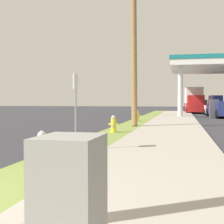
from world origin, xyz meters
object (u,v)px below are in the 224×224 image
fire_hydrant_nearest (42,151)px  utility_pole_midground (134,34)px  fire_hydrant_second (113,125)px  street_sign_post (76,95)px  truck_navy_on_apron (223,107)px  utility_cabinet (70,215)px  truck_red_at_far_bay (194,101)px  fire_hydrant_third (137,116)px  car_black_by_near_pump (216,108)px  car_white_by_far_pump (217,108)px

fire_hydrant_nearest → utility_pole_midground: utility_pole_midground is taller
fire_hydrant_nearest → fire_hydrant_second: 7.29m
street_sign_post → truck_navy_on_apron: bearing=73.2°
utility_cabinet → truck_navy_on_apron: bearing=80.9°
utility_pole_midground → street_sign_post: size_ratio=4.67×
utility_pole_midground → truck_red_at_far_bay: size_ratio=1.53×
utility_pole_midground → truck_red_at_far_bay: bearing=79.7°
fire_hydrant_third → street_sign_post: 12.72m
fire_hydrant_second → utility_cabinet: utility_cabinet is taller
fire_hydrant_nearest → truck_navy_on_apron: bearing=74.9°
car_black_by_near_pump → truck_navy_on_apron: bearing=-90.3°
utility_cabinet → truck_red_at_far_bay: truck_red_at_far_bay is taller
utility_pole_midground → car_black_by_near_pump: bearing=71.7°
truck_navy_on_apron → car_white_by_far_pump: bearing=93.9°
fire_hydrant_second → utility_pole_midground: size_ratio=0.08×
utility_pole_midground → truck_red_at_far_bay: (4.07, 22.36, -3.66)m
fire_hydrant_second → car_white_by_far_pump: car_white_by_far_pump is taller
car_white_by_far_pump → truck_red_at_far_bay: truck_red_at_far_bay is taller
car_black_by_near_pump → truck_red_at_far_bay: truck_red_at_far_bay is taller
utility_cabinet → street_sign_post: (-2.06, 6.20, 1.01)m
utility_pole_midground → car_black_by_near_pump: (6.26, 18.96, -4.43)m
truck_red_at_far_bay → car_white_by_far_pump: bearing=-74.3°
car_black_by_near_pump → truck_red_at_far_bay: 4.12m
car_white_by_far_pump → truck_navy_on_apron: bearing=-86.1°
car_black_by_near_pump → truck_navy_on_apron: size_ratio=0.83×
car_white_by_far_pump → utility_pole_midground: bearing=-111.3°
fire_hydrant_third → car_black_by_near_pump: size_ratio=0.16×
fire_hydrant_third → utility_pole_midground: size_ratio=0.08×
fire_hydrant_third → car_black_by_near_pump: car_black_by_near_pump is taller
street_sign_post → utility_pole_midground: bearing=88.3°
truck_navy_on_apron → car_black_by_near_pump: bearing=89.7°
fire_hydrant_third → utility_pole_midground: utility_pole_midground is taller
utility_pole_midground → truck_navy_on_apron: (6.22, 12.35, -4.24)m
fire_hydrant_nearest → utility_cabinet: (2.01, -3.87, 0.18)m
car_white_by_far_pump → truck_navy_on_apron: truck_navy_on_apron is taller
street_sign_post → car_black_by_near_pump: street_sign_post is taller
fire_hydrant_second → truck_red_at_far_bay: truck_red_at_far_bay is taller
truck_red_at_far_bay → fire_hydrant_second: bearing=-99.3°
fire_hydrant_third → truck_red_at_far_bay: bearing=77.0°
utility_pole_midground → car_white_by_far_pump: utility_pole_midground is taller
car_black_by_near_pump → truck_navy_on_apron: truck_navy_on_apron is taller
fire_hydrant_nearest → truck_navy_on_apron: (6.44, 23.83, 0.47)m
fire_hydrant_nearest → street_sign_post: (-0.05, 2.33, 1.19)m
fire_hydrant_second → truck_navy_on_apron: (6.48, 16.54, 0.47)m
car_black_by_near_pump → truck_red_at_far_bay: size_ratio=0.71×
truck_red_at_far_bay → car_black_by_near_pump: bearing=-57.3°
fire_hydrant_nearest → car_white_by_far_pump: (6.23, 26.94, 0.28)m
fire_hydrant_third → car_white_by_far_pump: 13.50m
utility_cabinet → car_black_by_near_pump: car_black_by_near_pump is taller
street_sign_post → truck_red_at_far_bay: truck_red_at_far_bay is taller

